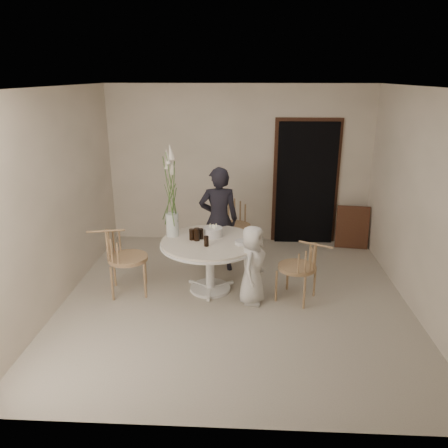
{
  "coord_description": "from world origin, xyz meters",
  "views": [
    {
      "loc": [
        0.13,
        -5.18,
        2.84
      ],
      "look_at": [
        -0.16,
        0.3,
        0.95
      ],
      "focal_mm": 35.0,
      "sensor_mm": 36.0,
      "label": 1
    }
  ],
  "objects_px": {
    "birthday_cake": "(213,232)",
    "chair_far": "(231,218)",
    "flower_vase": "(171,201)",
    "chair_right": "(306,263)",
    "girl": "(219,220)",
    "table": "(210,248)",
    "boy": "(252,265)",
    "chair_left": "(117,252)"
  },
  "relations": [
    {
      "from": "chair_left",
      "to": "girl",
      "type": "distance_m",
      "value": 1.56
    },
    {
      "from": "boy",
      "to": "chair_left",
      "type": "bearing_deg",
      "value": 100.66
    },
    {
      "from": "table",
      "to": "chair_right",
      "type": "bearing_deg",
      "value": -11.28
    },
    {
      "from": "chair_far",
      "to": "flower_vase",
      "type": "relative_size",
      "value": 0.74
    },
    {
      "from": "birthday_cake",
      "to": "table",
      "type": "bearing_deg",
      "value": -101.4
    },
    {
      "from": "girl",
      "to": "boy",
      "type": "bearing_deg",
      "value": 109.97
    },
    {
      "from": "table",
      "to": "flower_vase",
      "type": "xyz_separation_m",
      "value": [
        -0.52,
        0.16,
        0.6
      ]
    },
    {
      "from": "chair_far",
      "to": "boy",
      "type": "xyz_separation_m",
      "value": [
        0.33,
        -1.63,
        -0.08
      ]
    },
    {
      "from": "chair_far",
      "to": "chair_left",
      "type": "height_order",
      "value": "chair_far"
    },
    {
      "from": "table",
      "to": "girl",
      "type": "xyz_separation_m",
      "value": [
        0.08,
        0.7,
        0.18
      ]
    },
    {
      "from": "chair_far",
      "to": "birthday_cake",
      "type": "distance_m",
      "value": 1.19
    },
    {
      "from": "chair_left",
      "to": "boy",
      "type": "relative_size",
      "value": 0.88
    },
    {
      "from": "flower_vase",
      "to": "chair_right",
      "type": "bearing_deg",
      "value": -13.11
    },
    {
      "from": "chair_right",
      "to": "girl",
      "type": "xyz_separation_m",
      "value": [
        -1.18,
        0.95,
        0.25
      ]
    },
    {
      "from": "girl",
      "to": "birthday_cake",
      "type": "bearing_deg",
      "value": 78.87
    },
    {
      "from": "birthday_cake",
      "to": "chair_right",
      "type": "bearing_deg",
      "value": -18.77
    },
    {
      "from": "chair_left",
      "to": "girl",
      "type": "bearing_deg",
      "value": -69.6
    },
    {
      "from": "table",
      "to": "flower_vase",
      "type": "height_order",
      "value": "flower_vase"
    },
    {
      "from": "birthday_cake",
      "to": "chair_far",
      "type": "bearing_deg",
      "value": 79.85
    },
    {
      "from": "girl",
      "to": "flower_vase",
      "type": "xyz_separation_m",
      "value": [
        -0.6,
        -0.53,
        0.43
      ]
    },
    {
      "from": "chair_right",
      "to": "birthday_cake",
      "type": "xyz_separation_m",
      "value": [
        -1.22,
        0.41,
        0.25
      ]
    },
    {
      "from": "chair_far",
      "to": "chair_left",
      "type": "distance_m",
      "value": 2.07
    },
    {
      "from": "chair_right",
      "to": "boy",
      "type": "distance_m",
      "value": 0.68
    },
    {
      "from": "chair_far",
      "to": "chair_right",
      "type": "bearing_deg",
      "value": -78.96
    },
    {
      "from": "table",
      "to": "chair_left",
      "type": "relative_size",
      "value": 1.44
    },
    {
      "from": "chair_far",
      "to": "girl",
      "type": "bearing_deg",
      "value": -126.24
    },
    {
      "from": "boy",
      "to": "flower_vase",
      "type": "distance_m",
      "value": 1.38
    },
    {
      "from": "table",
      "to": "chair_right",
      "type": "relative_size",
      "value": 1.58
    },
    {
      "from": "boy",
      "to": "birthday_cake",
      "type": "distance_m",
      "value": 0.76
    },
    {
      "from": "table",
      "to": "chair_right",
      "type": "xyz_separation_m",
      "value": [
        1.25,
        -0.25,
        -0.07
      ]
    },
    {
      "from": "chair_right",
      "to": "chair_left",
      "type": "xyz_separation_m",
      "value": [
        -2.48,
        0.11,
        0.05
      ]
    },
    {
      "from": "boy",
      "to": "flower_vase",
      "type": "xyz_separation_m",
      "value": [
        -1.1,
        0.47,
        0.69
      ]
    },
    {
      "from": "girl",
      "to": "chair_left",
      "type": "bearing_deg",
      "value": 26.49
    },
    {
      "from": "girl",
      "to": "boy",
      "type": "relative_size",
      "value": 1.51
    },
    {
      "from": "chair_far",
      "to": "chair_right",
      "type": "distance_m",
      "value": 1.87
    },
    {
      "from": "birthday_cake",
      "to": "girl",
      "type": "bearing_deg",
      "value": 85.22
    },
    {
      "from": "girl",
      "to": "chair_far",
      "type": "bearing_deg",
      "value": -110.88
    },
    {
      "from": "table",
      "to": "flower_vase",
      "type": "relative_size",
      "value": 1.05
    },
    {
      "from": "girl",
      "to": "flower_vase",
      "type": "height_order",
      "value": "flower_vase"
    },
    {
      "from": "chair_left",
      "to": "boy",
      "type": "xyz_separation_m",
      "value": [
        1.79,
        -0.16,
        -0.07
      ]
    },
    {
      "from": "table",
      "to": "girl",
      "type": "distance_m",
      "value": 0.72
    },
    {
      "from": "chair_far",
      "to": "birthday_cake",
      "type": "height_order",
      "value": "chair_far"
    }
  ]
}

